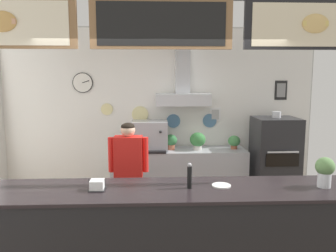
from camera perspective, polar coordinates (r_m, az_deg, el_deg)
name	(u,v)px	position (r m, az deg, el deg)	size (l,w,h in m)	color
back_wall_assembly	(160,109)	(5.85, -1.40, 2.82)	(5.41, 2.63, 2.97)	#9E9E99
service_counter	(163,242)	(3.51, -0.86, -18.78)	(4.20, 0.74, 1.08)	black
back_prep_counter	(179,177)	(5.84, 1.79, -8.44)	(2.24, 0.61, 0.93)	#A3A5AD
pizza_oven	(274,162)	(5.92, 17.34, -5.75)	(0.69, 0.70, 1.57)	#232326
shop_worker	(129,175)	(4.61, -6.58, -8.19)	(0.53, 0.23, 1.54)	#232328
espresso_machine	(150,136)	(5.64, -3.10, -1.66)	(0.59, 0.51, 0.48)	#A3A5AD
potted_sage	(234,142)	(5.86, 10.98, -2.56)	(0.20, 0.20, 0.23)	#9E563D
potted_oregano	(198,140)	(5.70, 4.98, -2.37)	(0.26, 0.26, 0.29)	beige
potted_rosemary	(124,143)	(5.73, -7.31, -2.77)	(0.19, 0.19, 0.21)	#9E563D
potted_basil	(171,141)	(5.70, 0.46, -2.54)	(0.21, 0.21, 0.25)	#9E563D
condiment_plate	(221,185)	(3.41, 8.90, -9.78)	(0.18, 0.18, 0.01)	white
basil_vase	(325,171)	(3.63, 24.70, -6.88)	(0.18, 0.18, 0.29)	silver
napkin_holder	(97,185)	(3.32, -11.75, -9.68)	(0.16, 0.15, 0.11)	#262628
pepper_grinder	(190,176)	(3.28, 3.61, -8.29)	(0.05, 0.05, 0.25)	black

